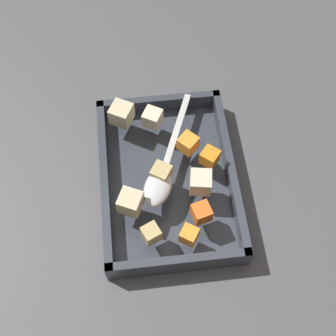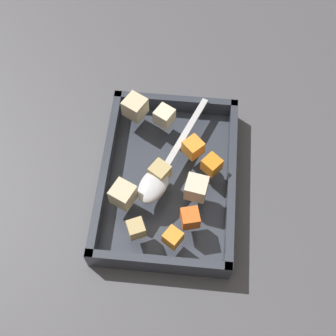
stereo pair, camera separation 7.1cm
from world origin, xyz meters
The scene contains 13 objects.
ground_plane centered at (0.00, 0.00, 0.00)m, with size 4.00×4.00×0.00m, color #4C4C51.
baking_dish centered at (0.01, 0.00, 0.01)m, with size 0.29×0.21×0.05m.
carrot_chunk_corner_ne centered at (-0.07, -0.04, 0.06)m, with size 0.03×0.03×0.03m, color orange.
carrot_chunk_under_handle centered at (-0.10, -0.02, 0.06)m, with size 0.02×0.02×0.02m, color orange.
carrot_chunk_heap_top centered at (0.02, -0.07, 0.06)m, with size 0.02×0.02×0.02m, color orange.
carrot_chunk_near_right centered at (0.05, -0.04, 0.06)m, with size 0.03×0.03×0.03m, color orange.
potato_chunk_back_center centered at (-0.04, 0.06, 0.06)m, with size 0.03×0.03×0.03m, color beige.
potato_chunk_corner_sw centered at (0.00, 0.01, 0.06)m, with size 0.03×0.03×0.03m, color tan.
potato_chunk_heap_side centered at (-0.09, 0.03, 0.06)m, with size 0.02×0.02×0.02m, color tan.
potato_chunk_far_right centered at (0.10, 0.01, 0.06)m, with size 0.03×0.03×0.03m, color beige.
potato_chunk_mid_left centered at (0.11, 0.06, 0.06)m, with size 0.03×0.03×0.03m, color beige.
parsnip_chunk_rim_edge centered at (-0.02, -0.05, 0.06)m, with size 0.03×0.03×0.03m, color beige.
serving_spoon centered at (-0.01, 0.01, 0.05)m, with size 0.21×0.10×0.02m.
Camera 2 is at (-0.33, -0.03, 0.68)m, focal length 50.17 mm.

